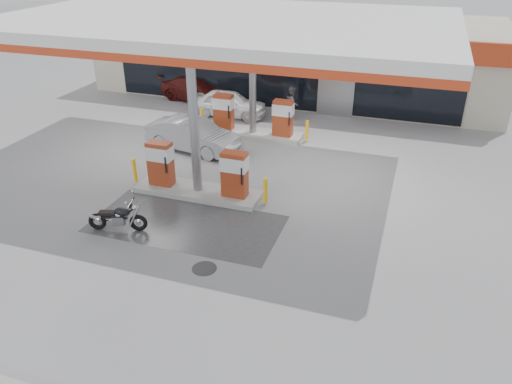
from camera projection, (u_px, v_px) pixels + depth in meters
ground at (172, 221)px, 16.02m from camera, size 90.00×90.00×0.00m
wet_patch at (187, 224)px, 15.87m from camera, size 6.00×3.00×0.00m
drain_cover at (204, 268)px, 13.77m from camera, size 0.70×0.70×0.01m
store_building at (298, 54)px, 28.46m from camera, size 22.00×8.22×4.00m
canopy at (225, 26)px, 17.76m from camera, size 16.00×10.02×5.51m
pump_island_near at (197, 176)px, 17.36m from camera, size 5.14×1.30×1.78m
pump_island_far at (253, 121)px, 22.40m from camera, size 5.14×1.30×1.78m
parked_motorcycle at (118, 218)px, 15.36m from camera, size 1.83×0.78×0.96m
sedan_white at (229, 103)px, 24.85m from camera, size 3.82×1.61×1.29m
attendant at (292, 103)px, 24.40m from camera, size 0.73×0.87×1.60m
hatchback_silver at (193, 135)px, 20.92m from camera, size 4.29×2.15×1.35m
parked_car_left at (198, 89)px, 27.05m from camera, size 4.76×2.78×1.30m
parked_car_right at (371, 95)px, 26.22m from camera, size 4.72×3.56×1.19m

